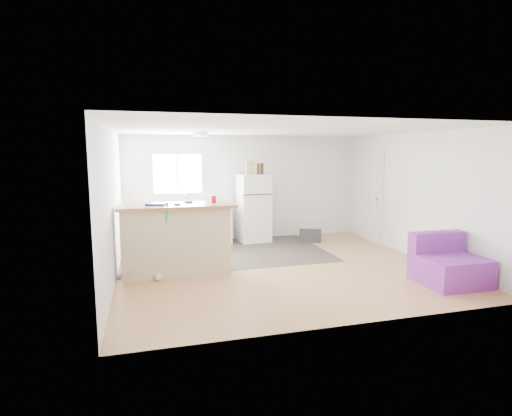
{
  "coord_description": "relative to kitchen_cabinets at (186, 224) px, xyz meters",
  "views": [
    {
      "loc": [
        -2.23,
        -6.51,
        2.02
      ],
      "look_at": [
        -0.24,
        0.7,
        0.97
      ],
      "focal_mm": 28.0,
      "sensor_mm": 36.0,
      "label": 1
    }
  ],
  "objects": [
    {
      "name": "room",
      "position": [
        1.42,
        -2.19,
        0.74
      ],
      "size": [
        5.51,
        5.01,
        2.41
      ],
      "color": "#B07849",
      "rests_on": "ground"
    },
    {
      "name": "vinyl_zone",
      "position": [
        0.69,
        -0.94,
        -0.45
      ],
      "size": [
        4.05,
        2.5,
        0.0
      ],
      "primitive_type": "cube",
      "color": "#332B26",
      "rests_on": "floor"
    },
    {
      "name": "window",
      "position": [
        -0.13,
        0.3,
        1.09
      ],
      "size": [
        1.18,
        0.06,
        0.98
      ],
      "color": "white",
      "rests_on": "back_wall"
    },
    {
      "name": "interior_door",
      "position": [
        4.14,
        -0.64,
        0.56
      ],
      "size": [
        0.11,
        0.92,
        2.1
      ],
      "color": "white",
      "rests_on": "right_wall"
    },
    {
      "name": "ceiling_fixture",
      "position": [
        0.22,
        -0.99,
        1.9
      ],
      "size": [
        0.3,
        0.3,
        0.07
      ],
      "primitive_type": "cylinder",
      "color": "white",
      "rests_on": "ceiling"
    },
    {
      "name": "kitchen_cabinets",
      "position": [
        0.0,
        0.0,
        0.0
      ],
      "size": [
        2.0,
        0.62,
        1.17
      ],
      "rotation": [
        0.0,
        0.0,
        0.0
      ],
      "color": "white",
      "rests_on": "floor"
    },
    {
      "name": "peninsula",
      "position": [
        -0.36,
        -2.06,
        0.14
      ],
      "size": [
        1.91,
        0.76,
        1.17
      ],
      "rotation": [
        0.0,
        0.0,
        -0.02
      ],
      "color": "#C8B390",
      "rests_on": "floor"
    },
    {
      "name": "refrigerator",
      "position": [
        1.52,
        -0.02,
        0.31
      ],
      "size": [
        0.72,
        0.69,
        1.53
      ],
      "rotation": [
        0.0,
        0.0,
        0.08
      ],
      "color": "white",
      "rests_on": "floor"
    },
    {
      "name": "cooler",
      "position": [
        2.76,
        -0.42,
        -0.26
      ],
      "size": [
        0.6,
        0.53,
        0.39
      ],
      "rotation": [
        0.0,
        0.0,
        -0.43
      ],
      "color": "#2D2D30",
      "rests_on": "floor"
    },
    {
      "name": "purple_seat",
      "position": [
        3.66,
        -3.7,
        -0.18
      ],
      "size": [
        0.94,
        0.89,
        0.76
      ],
      "rotation": [
        0.0,
        0.0,
        -0.02
      ],
      "color": "purple",
      "rests_on": "floor"
    },
    {
      "name": "cleaner_jug",
      "position": [
        -0.31,
        -2.18,
        -0.33
      ],
      "size": [
        0.15,
        0.11,
        0.3
      ],
      "rotation": [
        0.0,
        0.0,
        0.12
      ],
      "color": "white",
      "rests_on": "floor"
    },
    {
      "name": "mop",
      "position": [
        -0.64,
        -2.37,
        -0.22
      ],
      "size": [
        0.26,
        0.35,
        1.25
      ],
      "rotation": [
        0.0,
        0.0,
        0.34
      ],
      "color": "green",
      "rests_on": "floor"
    },
    {
      "name": "red_cup",
      "position": [
        0.28,
        -2.05,
        0.77
      ],
      "size": [
        0.1,
        0.1,
        0.12
      ],
      "primitive_type": "cylinder",
      "rotation": [
        0.0,
        0.0,
        0.23
      ],
      "color": "red",
      "rests_on": "peninsula"
    },
    {
      "name": "blue_tray",
      "position": [
        -0.67,
        -2.09,
        0.73
      ],
      "size": [
        0.35,
        0.29,
        0.04
      ],
      "primitive_type": "cube",
      "rotation": [
        0.0,
        0.0,
        -0.26
      ],
      "color": "#1420BD",
      "rests_on": "peninsula"
    },
    {
      "name": "tool_a",
      "position": [
        -0.13,
        -1.92,
        0.73
      ],
      "size": [
        0.14,
        0.06,
        0.03
      ],
      "primitive_type": "cube",
      "rotation": [
        0.0,
        0.0,
        0.08
      ],
      "color": "black",
      "rests_on": "peninsula"
    },
    {
      "name": "tool_b",
      "position": [
        -0.34,
        -2.18,
        0.73
      ],
      "size": [
        0.1,
        0.04,
        0.03
      ],
      "primitive_type": "cube",
      "rotation": [
        0.0,
        0.0,
        -0.01
      ],
      "color": "black",
      "rests_on": "peninsula"
    },
    {
      "name": "cardboard_box",
      "position": [
        1.44,
        -0.04,
        1.22
      ],
      "size": [
        0.21,
        0.12,
        0.3
      ],
      "primitive_type": "cube",
      "rotation": [
        0.0,
        0.0,
        0.08
      ],
      "color": "tan",
      "rests_on": "refrigerator"
    },
    {
      "name": "bottle_left",
      "position": [
        1.62,
        -0.09,
        1.2
      ],
      "size": [
        0.08,
        0.08,
        0.25
      ],
      "primitive_type": "cylinder",
      "rotation": [
        0.0,
        0.0,
        0.13
      ],
      "color": "#352009",
      "rests_on": "refrigerator"
    },
    {
      "name": "bottle_right",
      "position": [
        1.72,
        -0.03,
        1.2
      ],
      "size": [
        0.09,
        0.09,
        0.25
      ],
      "primitive_type": "cylinder",
      "rotation": [
        0.0,
        0.0,
        0.33
      ],
      "color": "#352009",
      "rests_on": "refrigerator"
    }
  ]
}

